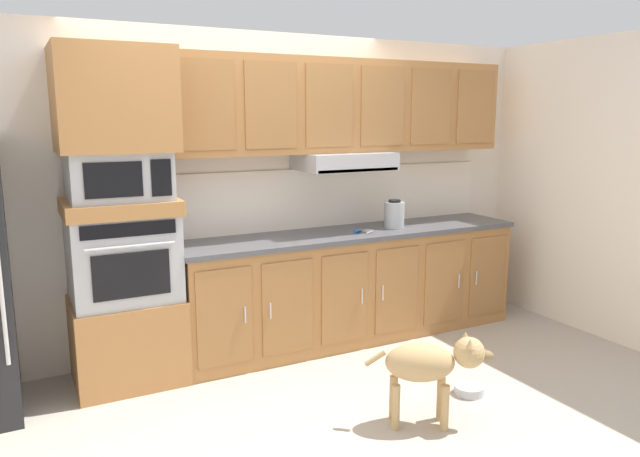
% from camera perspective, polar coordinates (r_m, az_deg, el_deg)
% --- Properties ---
extents(ground_plane, '(9.60, 9.60, 0.00)m').
position_cam_1_polar(ground_plane, '(4.23, -2.21, -15.35)').
color(ground_plane, '#B2A899').
extents(back_kitchen_wall, '(6.20, 0.12, 2.50)m').
position_cam_1_polar(back_kitchen_wall, '(4.87, -7.91, 3.42)').
color(back_kitchen_wall, silver).
rests_on(back_kitchen_wall, ground).
extents(side_panel_right, '(0.12, 7.10, 2.50)m').
position_cam_1_polar(side_panel_right, '(5.63, 24.47, 3.54)').
color(side_panel_right, white).
rests_on(side_panel_right, ground).
extents(oven_base_cabinet, '(0.74, 0.62, 0.60)m').
position_cam_1_polar(oven_base_cabinet, '(4.52, -17.73, -9.99)').
color(oven_base_cabinet, '#A8703D').
rests_on(oven_base_cabinet, ground).
extents(built_in_oven, '(0.70, 0.62, 0.60)m').
position_cam_1_polar(built_in_oven, '(4.35, -18.17, -2.57)').
color(built_in_oven, '#A8AAAF').
rests_on(built_in_oven, oven_base_cabinet).
extents(appliance_mid_shelf, '(0.74, 0.62, 0.10)m').
position_cam_1_polar(appliance_mid_shelf, '(4.29, -18.45, 1.99)').
color(appliance_mid_shelf, '#A8703D').
rests_on(appliance_mid_shelf, built_in_oven).
extents(microwave, '(0.64, 0.54, 0.32)m').
position_cam_1_polar(microwave, '(4.26, -18.60, 4.78)').
color(microwave, '#A8AAAF').
rests_on(microwave, appliance_mid_shelf).
extents(appliance_upper_cabinet, '(0.74, 0.62, 0.68)m').
position_cam_1_polar(appliance_upper_cabinet, '(4.25, -19.02, 11.50)').
color(appliance_upper_cabinet, '#A8703D').
rests_on(appliance_upper_cabinet, microwave).
extents(lower_cabinet_run, '(2.92, 0.63, 0.88)m').
position_cam_1_polar(lower_cabinet_run, '(5.07, 3.09, -5.55)').
color(lower_cabinet_run, '#A8703D').
rests_on(lower_cabinet_run, ground).
extents(countertop_slab, '(2.96, 0.64, 0.04)m').
position_cam_1_polar(countertop_slab, '(4.97, 3.12, -0.44)').
color(countertop_slab, '#4C4C51').
rests_on(countertop_slab, lower_cabinet_run).
extents(backsplash_panel, '(2.96, 0.02, 0.50)m').
position_cam_1_polar(backsplash_panel, '(5.17, 1.52, 3.05)').
color(backsplash_panel, white).
rests_on(backsplash_panel, countertop_slab).
extents(upper_cabinet_with_hood, '(2.92, 0.48, 0.88)m').
position_cam_1_polar(upper_cabinet_with_hood, '(4.98, 2.48, 11.19)').
color(upper_cabinet_with_hood, '#A8703D').
rests_on(upper_cabinet_with_hood, backsplash_panel).
extents(screwdriver, '(0.16, 0.17, 0.03)m').
position_cam_1_polar(screwdriver, '(4.88, 3.66, -0.23)').
color(screwdriver, blue).
rests_on(screwdriver, countertop_slab).
extents(electric_kettle, '(0.17, 0.17, 0.24)m').
position_cam_1_polar(electric_kettle, '(5.10, 7.07, 1.32)').
color(electric_kettle, '#A8AAAF').
rests_on(electric_kettle, countertop_slab).
extents(dog, '(0.70, 0.44, 0.58)m').
position_cam_1_polar(dog, '(3.75, 10.45, -12.51)').
color(dog, tan).
rests_on(dog, ground).
extents(dog_food_bowl, '(0.20, 0.20, 0.06)m').
position_cam_1_polar(dog_food_bowl, '(4.33, 13.95, -14.61)').
color(dog_food_bowl, '#B2B7BC').
rests_on(dog_food_bowl, ground).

